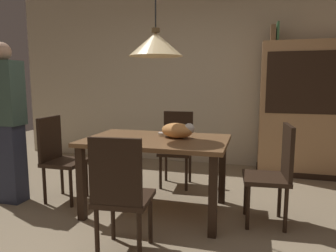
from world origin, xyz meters
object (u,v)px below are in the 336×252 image
Objects in this scene: chair_far_back at (177,145)px; chair_left_side at (59,155)px; chair_near_front at (121,192)px; dining_table at (156,148)px; pendant_lamp at (156,44)px; book_green_slim at (278,32)px; person_standing at (7,123)px; cat_sleeping at (178,130)px; chair_right_side at (275,170)px; book_brown_thick at (273,34)px; hutch_bookcase at (301,112)px.

chair_far_back is 1.00× the size of chair_left_side.
chair_near_front and chair_far_back have the same top height.
chair_left_side is at bearing -141.95° from chair_far_back.
pendant_lamp is (-0.00, 0.00, 1.01)m from dining_table.
dining_table is at bearing -124.67° from book_green_slim.
chair_left_side is at bearing 20.58° from person_standing.
chair_near_front is 1.03m from cat_sleeping.
book_green_slim is (1.20, 0.86, 1.47)m from chair_far_back.
book_brown_thick is at bearing 89.65° from chair_right_side.
hutch_bookcase is (1.56, 1.73, 0.24)m from dining_table.
book_green_slim reaches higher than chair_far_back.
book_green_slim reaches higher than dining_table.
chair_near_front and chair_left_side have the same top height.
chair_far_back is at bearing 90.33° from pendant_lamp.
chair_left_side is 0.50× the size of hutch_bookcase.
chair_left_side is at bearing 142.30° from chair_near_front.
book_brown_thick is (-0.42, 0.00, 1.07)m from hutch_bookcase.
book_green_slim is at bearing 55.33° from pendant_lamp.
chair_far_back is 0.54× the size of person_standing.
book_brown_thick is (1.14, 0.86, 1.45)m from chair_far_back.
chair_near_front is 0.54× the size of person_standing.
cat_sleeping reaches higher than dining_table.
hutch_bookcase is at bearing 31.13° from person_standing.
book_brown_thick is at bearing 34.84° from person_standing.
chair_near_front is 1.43m from chair_left_side.
book_brown_thick is 0.06m from book_green_slim.
person_standing is (-1.82, -0.27, 0.04)m from cat_sleeping.
person_standing is at bearing -159.42° from chair_left_side.
book_brown_thick is at bearing 37.44° from chair_left_side.
chair_left_side is at bearing -147.15° from hutch_bookcase.
cat_sleeping is 0.86m from pendant_lamp.
book_brown_thick is 3.53m from person_standing.
chair_far_back and chair_left_side have the same top height.
chair_right_side is 2.26m from chair_left_side.
chair_far_back is at bearing 38.05° from chair_left_side.
book_brown_thick reaches higher than person_standing.
chair_right_side is at bearing 0.20° from chair_left_side.
chair_left_side is at bearing -179.80° from chair_right_side.
hutch_bookcase is at bearing -0.24° from book_green_slim.
chair_right_side is at bearing -90.35° from book_brown_thick.
hutch_bookcase is (1.35, 1.65, 0.06)m from cat_sleeping.
dining_table is 5.38× the size of book_green_slim.
chair_far_back is 1.45m from pendant_lamp.
chair_near_front is at bearing -89.58° from dining_table.
pendant_lamp is 2.45m from hutch_bookcase.
pendant_lamp is 1.81m from person_standing.
dining_table is at bearing 0.05° from chair_left_side.
hutch_bookcase is at bearing 48.07° from pendant_lamp.
chair_left_side is (-1.13, -0.00, -0.14)m from dining_table.
dining_table is 2.49m from book_green_slim.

